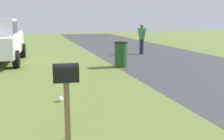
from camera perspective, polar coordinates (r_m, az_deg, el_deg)
name	(u,v)px	position (r m, az deg, el deg)	size (l,w,h in m)	color
mailbox	(66,80)	(4.68, -9.61, -2.10)	(0.24, 0.45, 1.39)	brown
trash_bin	(121,54)	(11.91, 1.91, 3.34)	(0.59, 0.59, 1.12)	#1E4C1E
pedestrian	(142,37)	(16.20, 6.28, 7.00)	(0.42, 0.40, 1.78)	#2D3351
litter_bag_near_hydrant	(60,99)	(7.19, -10.81, -5.98)	(0.14, 0.14, 0.14)	silver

